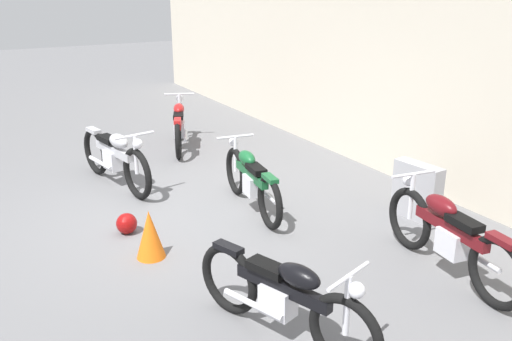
% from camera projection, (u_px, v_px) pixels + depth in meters
% --- Properties ---
extents(ground_plane, '(40.00, 40.00, 0.00)m').
position_uv_depth(ground_plane, '(177.00, 214.00, 7.24)').
color(ground_plane, slate).
extents(building_wall, '(18.00, 0.30, 3.59)m').
position_uv_depth(building_wall, '(396.00, 57.00, 8.31)').
color(building_wall, beige).
rests_on(building_wall, ground_plane).
extents(stone_marker, '(0.67, 0.27, 0.72)m').
position_uv_depth(stone_marker, '(417.00, 191.00, 7.01)').
color(stone_marker, '#9E9EA3').
rests_on(stone_marker, ground_plane).
extents(helmet, '(0.25, 0.25, 0.25)m').
position_uv_depth(helmet, '(127.00, 224.00, 6.65)').
color(helmet, maroon).
rests_on(helmet, ground_plane).
extents(traffic_cone, '(0.32, 0.32, 0.55)m').
position_uv_depth(traffic_cone, '(150.00, 234.00, 6.03)').
color(traffic_cone, orange).
rests_on(traffic_cone, ground_plane).
extents(motorcycle_black, '(1.83, 0.82, 0.86)m').
position_uv_depth(motorcycle_black, '(284.00, 297.00, 4.59)').
color(motorcycle_black, black).
rests_on(motorcycle_black, ground_plane).
extents(motorcycle_silver, '(2.06, 0.67, 0.93)m').
position_uv_depth(motorcycle_silver, '(115.00, 157.00, 8.08)').
color(motorcycle_silver, black).
rests_on(motorcycle_silver, ground_plane).
extents(motorcycle_red, '(1.84, 0.94, 0.88)m').
position_uv_depth(motorcycle_red, '(179.00, 125.00, 9.92)').
color(motorcycle_red, black).
rests_on(motorcycle_red, ground_plane).
extents(motorcycle_maroon, '(2.01, 0.56, 0.90)m').
position_uv_depth(motorcycle_maroon, '(449.00, 235.00, 5.65)').
color(motorcycle_maroon, black).
rests_on(motorcycle_maroon, ground_plane).
extents(motorcycle_green, '(1.91, 0.53, 0.86)m').
position_uv_depth(motorcycle_green, '(251.00, 180.00, 7.26)').
color(motorcycle_green, black).
rests_on(motorcycle_green, ground_plane).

